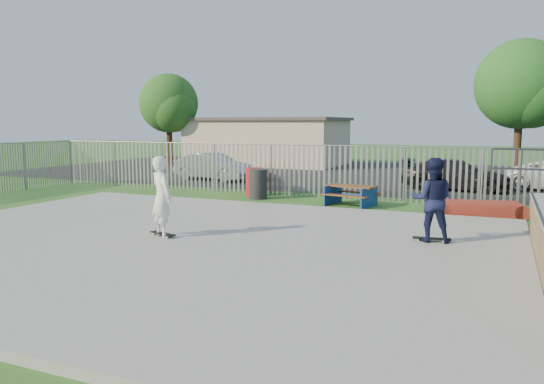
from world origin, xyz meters
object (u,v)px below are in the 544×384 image
at_px(tree_left, 169,103).
at_px(skater_navy, 432,200).
at_px(tree_mid, 521,85).
at_px(car_dark, 456,175).
at_px(car_silver, 213,167).
at_px(picnic_table, 351,195).
at_px(trash_bin_red, 254,182).
at_px(funbox, 479,209).
at_px(trash_bin_grey, 258,184).
at_px(skater_white, 162,197).

bearing_deg(tree_left, skater_navy, -43.07).
bearing_deg(tree_mid, car_dark, -108.98).
height_order(car_silver, tree_mid, tree_mid).
bearing_deg(car_dark, tree_mid, -13.21).
bearing_deg(picnic_table, trash_bin_red, 178.71).
bearing_deg(car_silver, picnic_table, -113.73).
height_order(funbox, skater_navy, skater_navy).
relative_size(picnic_table, car_silver, 0.47).
height_order(car_dark, tree_left, tree_left).
bearing_deg(skater_navy, trash_bin_grey, -46.34).
distance_m(car_dark, tree_left, 20.84).
bearing_deg(car_dark, funbox, -163.52).
bearing_deg(skater_navy, car_silver, -49.44).
relative_size(picnic_table, trash_bin_red, 1.73).
relative_size(car_dark, tree_mid, 0.63).
distance_m(funbox, tree_mid, 14.39).
height_order(trash_bin_red, tree_left, tree_left).
height_order(picnic_table, skater_navy, skater_navy).
xyz_separation_m(tree_left, skater_white, (13.65, -20.33, -3.04)).
xyz_separation_m(tree_mid, skater_navy, (-2.12, -18.35, -3.70)).
height_order(funbox, car_dark, car_dark).
xyz_separation_m(trash_bin_grey, tree_mid, (9.07, 12.78, 4.25)).
bearing_deg(tree_mid, funbox, -95.32).
distance_m(picnic_table, car_silver, 9.79).
distance_m(picnic_table, trash_bin_grey, 3.63).
distance_m(funbox, car_silver, 13.78).
relative_size(trash_bin_grey, skater_navy, 0.58).
bearing_deg(picnic_table, car_dark, 74.12).
xyz_separation_m(trash_bin_red, skater_navy, (7.48, -6.30, 0.56)).
xyz_separation_m(picnic_table, trash_bin_grey, (-3.62, 0.20, 0.20)).
height_order(picnic_table, car_silver, car_silver).
distance_m(car_silver, car_dark, 11.36).
relative_size(funbox, skater_navy, 1.25).
relative_size(skater_navy, skater_white, 1.00).
distance_m(car_silver, skater_white, 13.72).
distance_m(car_silver, tree_mid, 16.44).
height_order(car_silver, skater_navy, skater_navy).
xyz_separation_m(trash_bin_grey, tree_left, (-12.66, 12.76, 3.60)).
height_order(tree_mid, skater_navy, tree_mid).
xyz_separation_m(funbox, tree_left, (-20.46, 13.55, 3.93)).
distance_m(trash_bin_red, tree_left, 17.45).
bearing_deg(skater_white, picnic_table, -80.23).
relative_size(trash_bin_red, car_dark, 0.24).
relative_size(funbox, skater_white, 1.25).
height_order(trash_bin_red, tree_mid, tree_mid).
xyz_separation_m(skater_navy, skater_white, (-5.96, -2.00, 0.00)).
bearing_deg(funbox, picnic_table, 160.45).
bearing_deg(trash_bin_red, car_dark, 34.31).
bearing_deg(trash_bin_red, picnic_table, -12.64).
bearing_deg(picnic_table, skater_white, -98.28).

